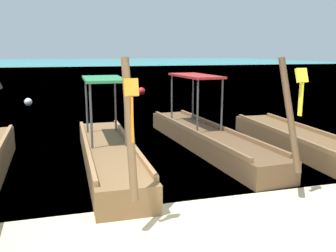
# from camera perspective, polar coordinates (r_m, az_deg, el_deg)

# --- Properties ---
(ground) EXTENTS (120.00, 120.00, 0.00)m
(ground) POSITION_cam_1_polar(r_m,az_deg,el_deg) (5.32, 11.84, -18.00)
(ground) COLOR beige
(sea_water) EXTENTS (120.00, 120.00, 0.00)m
(sea_water) POSITION_cam_1_polar(r_m,az_deg,el_deg) (65.89, -14.33, 8.90)
(sea_water) COLOR teal
(sea_water) RESTS_ON ground
(longtail_boat_orange_ribbon) EXTENTS (1.13, 6.07, 2.51)m
(longtail_boat_orange_ribbon) POSITION_cam_1_polar(r_m,az_deg,el_deg) (8.48, -9.07, -4.14)
(longtail_boat_orange_ribbon) COLOR brown
(longtail_boat_orange_ribbon) RESTS_ON ground
(longtail_boat_yellow_ribbon) EXTENTS (1.40, 6.98, 2.49)m
(longtail_boat_yellow_ribbon) POSITION_cam_1_polar(r_m,az_deg,el_deg) (10.01, 5.97, -1.69)
(longtail_boat_yellow_ribbon) COLOR brown
(longtail_boat_yellow_ribbon) RESTS_ON ground
(longtail_boat_pink_ribbon) EXTENTS (1.34, 6.01, 2.53)m
(longtail_boat_pink_ribbon) POSITION_cam_1_polar(r_m,az_deg,el_deg) (10.47, 19.26, -2.11)
(longtail_boat_pink_ribbon) COLOR brown
(longtail_boat_pink_ribbon) RESTS_ON ground
(mooring_buoy_near) EXTENTS (0.37, 0.37, 0.37)m
(mooring_buoy_near) POSITION_cam_1_polar(r_m,az_deg,el_deg) (19.00, -20.70, 3.48)
(mooring_buoy_near) COLOR white
(mooring_buoy_near) RESTS_ON sea_water
(mooring_buoy_far) EXTENTS (0.46, 0.46, 0.46)m
(mooring_buoy_far) POSITION_cam_1_polar(r_m,az_deg,el_deg) (22.16, -4.13, 5.36)
(mooring_buoy_far) COLOR red
(mooring_buoy_far) RESTS_ON sea_water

